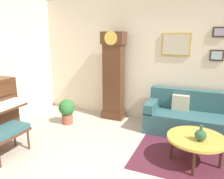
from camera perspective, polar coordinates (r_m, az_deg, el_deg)
The scene contains 9 objects.
ground_plane at distance 3.55m, azimuth -4.55°, elevation -20.52°, with size 6.40×6.00×0.10m, color #B2A899.
wall_back at distance 5.19m, azimuth 7.73°, elevation 7.71°, with size 5.30×0.13×2.80m.
area_rug at distance 4.03m, azimuth 21.77°, elevation -16.09°, with size 2.10×1.50×0.01m, color #4C1E2D.
piano_bench at distance 4.05m, azimuth -25.56°, elevation -10.00°, with size 0.42×0.70×0.48m.
grandfather_clock at distance 5.16m, azimuth 0.39°, elevation 2.87°, with size 0.52×0.34×2.03m.
couch at distance 4.81m, azimuth 20.35°, elevation -6.91°, with size 1.90×0.80×0.84m.
coffee_table at distance 3.70m, azimuth 20.86°, elevation -11.78°, with size 0.88×0.88×0.44m.
green_jug at distance 3.55m, azimuth 21.76°, elevation -10.83°, with size 0.17×0.17×0.24m.
potted_plant at distance 5.07m, azimuth -11.50°, elevation -5.14°, with size 0.36×0.36×0.56m.
Camera 1 is at (1.39, -2.58, 1.95)m, focal length 35.64 mm.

